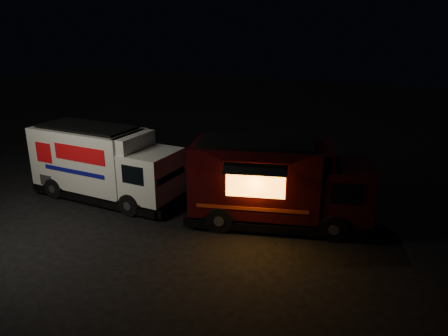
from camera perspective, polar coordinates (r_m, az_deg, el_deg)
ground at (r=16.12m, az=-10.16°, el=-6.59°), size 80.00×80.00×0.00m
white_truck at (r=17.82m, az=-15.11°, el=0.55°), size 6.45×2.34×2.90m
red_truck at (r=15.16m, az=7.33°, el=-1.99°), size 6.80×3.99×2.98m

